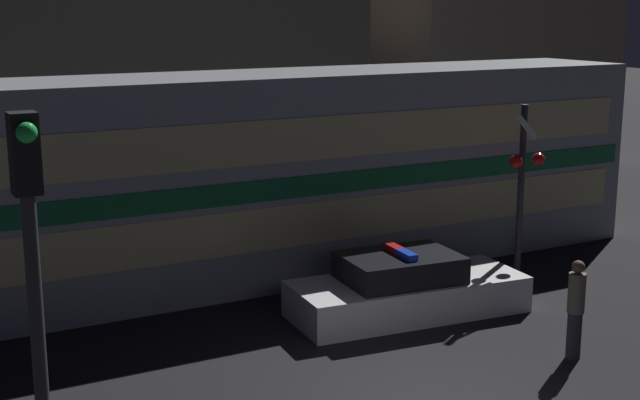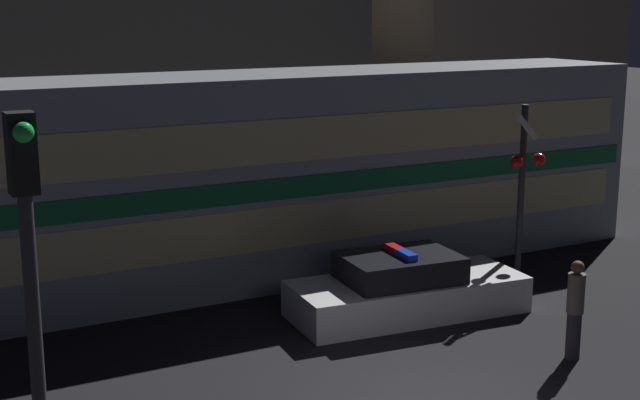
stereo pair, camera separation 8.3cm
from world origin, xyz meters
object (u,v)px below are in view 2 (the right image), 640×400
at_px(train, 242,178).
at_px(pedestrian, 575,309).
at_px(traffic_light_corner, 30,263).
at_px(police_car, 405,289).
at_px(crossing_signal_near, 523,182).

bearing_deg(train, pedestrian, -66.23).
bearing_deg(traffic_light_corner, pedestrian, 3.10).
height_order(police_car, crossing_signal_near, crossing_signal_near).
relative_size(train, police_car, 4.17).
relative_size(police_car, traffic_light_corner, 0.99).
distance_m(pedestrian, crossing_signal_near, 4.40).
xyz_separation_m(train, crossing_signal_near, (5.02, -3.17, 0.00)).
bearing_deg(crossing_signal_near, police_car, -171.40).
xyz_separation_m(train, police_car, (1.78, -3.66, -1.71)).
relative_size(police_car, pedestrian, 2.73).
distance_m(police_car, traffic_light_corner, 8.72).
distance_m(pedestrian, traffic_light_corner, 9.01).
distance_m(train, police_car, 4.42).
distance_m(police_car, pedestrian, 3.45).
relative_size(crossing_signal_near, traffic_light_corner, 0.81).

